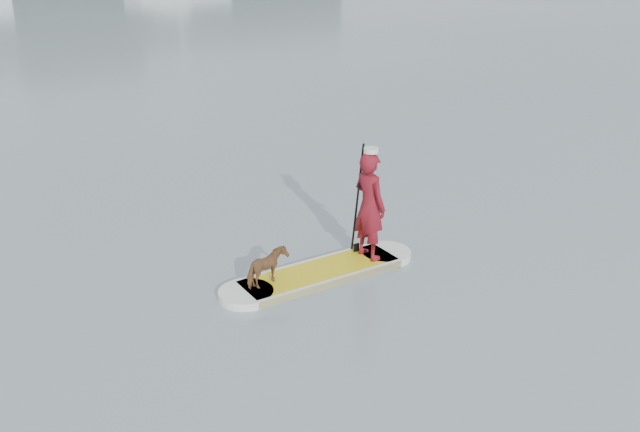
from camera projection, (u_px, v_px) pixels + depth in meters
ground at (229, 240)px, 12.07m from camera, size 140.00×140.00×0.00m
paddleboard at (320, 273)px, 10.79m from camera, size 3.28×1.09×0.12m
paddler at (369, 206)px, 10.88m from camera, size 0.42×0.63×1.70m
white_cap at (371, 150)px, 10.54m from camera, size 0.22×0.22×0.07m
dog at (267, 268)px, 10.22m from camera, size 0.69×0.40×0.55m
paddle at (357, 212)px, 11.11m from camera, size 0.10×0.30×2.00m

